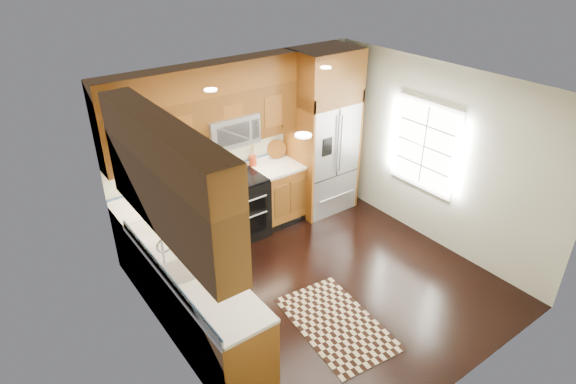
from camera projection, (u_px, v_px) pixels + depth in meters
ground at (323, 285)px, 6.29m from camera, size 4.00×4.00×0.00m
wall_back at (239, 145)px, 7.08m from camera, size 4.00×0.02×2.60m
wall_left at (168, 258)px, 4.63m from camera, size 0.02×4.00×2.60m
wall_right at (436, 157)px, 6.71m from camera, size 0.02×4.00×2.60m
window at (425, 146)px, 6.79m from camera, size 0.04×1.10×1.30m
base_cabinets at (204, 257)px, 6.07m from camera, size 2.85×3.00×0.90m
countertop at (206, 218)px, 6.00m from camera, size 2.86×3.01×0.04m
upper_cabinets at (191, 135)px, 5.49m from camera, size 2.85×3.00×1.15m
range at (239, 208)px, 7.11m from camera, size 0.76×0.67×0.95m
microwave at (230, 130)px, 6.64m from camera, size 0.76×0.40×0.42m
refrigerator at (323, 133)px, 7.49m from camera, size 0.98×0.75×2.60m
sink_faucet at (186, 263)px, 5.07m from camera, size 0.54×0.44×0.37m
rug at (336, 323)px, 5.66m from camera, size 1.02×1.53×0.01m
knife_block at (188, 180)px, 6.63m from camera, size 0.13×0.15×0.26m
utensil_crock at (253, 158)px, 7.25m from camera, size 0.13×0.13×0.33m
cutting_board at (277, 157)px, 7.54m from camera, size 0.39×0.39×0.02m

